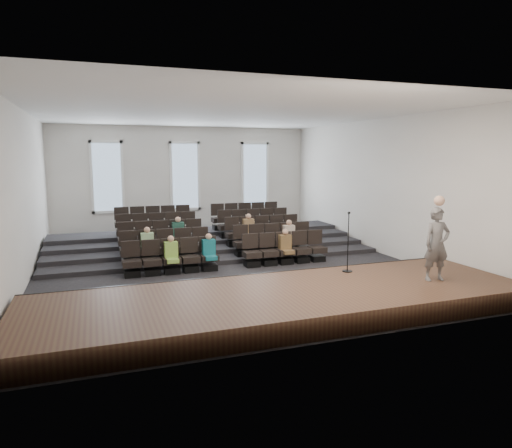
% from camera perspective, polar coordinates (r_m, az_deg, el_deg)
% --- Properties ---
extents(ground, '(14.00, 14.00, 0.00)m').
position_cam_1_polar(ground, '(15.51, -3.77, -5.04)').
color(ground, black).
rests_on(ground, ground).
extents(ceiling, '(12.00, 14.00, 0.02)m').
position_cam_1_polar(ceiling, '(15.15, -3.96, 13.72)').
color(ceiling, white).
rests_on(ceiling, ground).
extents(wall_back, '(12.00, 0.04, 5.00)m').
position_cam_1_polar(wall_back, '(21.95, -8.88, 5.43)').
color(wall_back, silver).
rests_on(wall_back, ground).
extents(wall_front, '(12.00, 0.04, 5.00)m').
position_cam_1_polar(wall_front, '(8.62, 8.96, 0.96)').
color(wall_front, silver).
rests_on(wall_front, ground).
extents(wall_left, '(0.04, 14.00, 5.00)m').
position_cam_1_polar(wall_left, '(14.69, -27.13, 3.18)').
color(wall_left, silver).
rests_on(wall_left, ground).
extents(wall_right, '(0.04, 14.00, 5.00)m').
position_cam_1_polar(wall_right, '(17.73, 15.26, 4.55)').
color(wall_right, silver).
rests_on(wall_right, ground).
extents(stage, '(11.80, 3.60, 0.50)m').
position_cam_1_polar(stage, '(10.81, 3.75, -9.68)').
color(stage, '#48311E').
rests_on(stage, ground).
extents(stage_lip, '(11.80, 0.06, 0.52)m').
position_cam_1_polar(stage_lip, '(12.38, 0.48, -7.30)').
color(stage_lip, black).
rests_on(stage_lip, ground).
extents(risers, '(11.80, 4.80, 0.60)m').
position_cam_1_polar(risers, '(18.47, -6.48, -2.27)').
color(risers, black).
rests_on(risers, ground).
extents(seating_rows, '(6.80, 4.70, 1.67)m').
position_cam_1_polar(seating_rows, '(16.83, -5.23, -1.62)').
color(seating_rows, black).
rests_on(seating_rows, ground).
extents(windows, '(8.44, 0.10, 3.24)m').
position_cam_1_polar(windows, '(21.88, -8.86, 5.95)').
color(windows, white).
rests_on(windows, wall_back).
extents(audience, '(5.45, 2.64, 1.10)m').
position_cam_1_polar(audience, '(15.60, -4.47, -1.93)').
color(audience, '#8AB94A').
rests_on(audience, seating_rows).
extents(speaker, '(0.73, 0.53, 1.86)m').
position_cam_1_polar(speaker, '(12.31, 21.66, -2.35)').
color(speaker, '#575452').
rests_on(speaker, stage).
extents(mic_stand, '(0.28, 0.28, 1.65)m').
position_cam_1_polar(mic_stand, '(12.64, 11.39, -3.68)').
color(mic_stand, black).
rests_on(mic_stand, stage).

